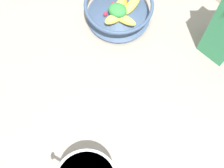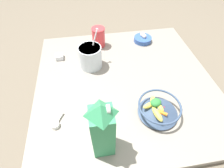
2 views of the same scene
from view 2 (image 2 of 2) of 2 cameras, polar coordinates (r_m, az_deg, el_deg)
ground_plane at (r=1.05m, az=4.14°, el=-0.23°), size 6.00×6.00×0.00m
countertop at (r=1.03m, az=4.20°, el=0.54°), size 1.01×1.01×0.04m
fruit_bowl at (r=0.87m, az=14.93°, el=-7.76°), size 0.20×0.20×0.08m
milk_carton at (r=0.66m, az=-3.13°, el=-14.58°), size 0.08×0.08×0.30m
yogurt_tub at (r=1.06m, az=-7.09°, el=9.07°), size 0.14×0.14×0.22m
drinking_cup at (r=1.24m, az=-4.43°, el=15.17°), size 0.09×0.09×0.13m
spice_jar at (r=1.20m, az=-16.73°, el=8.46°), size 0.05×0.05×0.03m
measuring_scoop at (r=0.87m, az=-17.94°, el=-12.40°), size 0.08×0.06×0.02m
garlic_bowl at (r=1.32m, az=10.00°, el=14.33°), size 0.13×0.13×0.06m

